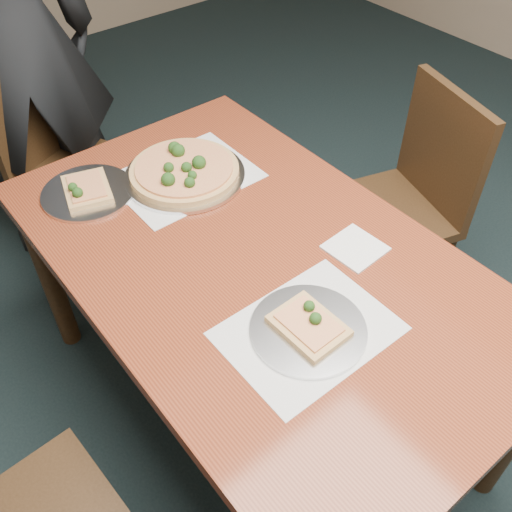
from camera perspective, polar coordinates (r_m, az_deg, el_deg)
dining_table at (r=1.61m, az=0.00°, el=-2.34°), size 0.90×1.50×0.75m
chair_far at (r=2.45m, az=-18.67°, el=9.63°), size 0.55×0.55×0.91m
chair_right at (r=2.19m, az=14.87°, el=5.88°), size 0.52×0.52×0.91m
diner at (r=2.39m, az=-23.73°, el=19.32°), size 0.76×0.58×1.89m
placemat_main at (r=1.82m, az=-7.10°, el=7.86°), size 0.42×0.32×0.00m
placemat_near at (r=1.38m, az=5.24°, el=-7.47°), size 0.40×0.30×0.00m
pizza_pan at (r=1.81m, az=-7.17°, el=8.42°), size 0.38×0.38×0.08m
slice_plate_near at (r=1.37m, az=5.28°, el=-7.12°), size 0.28×0.28×0.06m
slice_plate_far at (r=1.81m, az=-16.54°, el=6.25°), size 0.28×0.28×0.06m
napkin at (r=1.58m, az=9.90°, el=0.80°), size 0.15×0.15×0.01m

